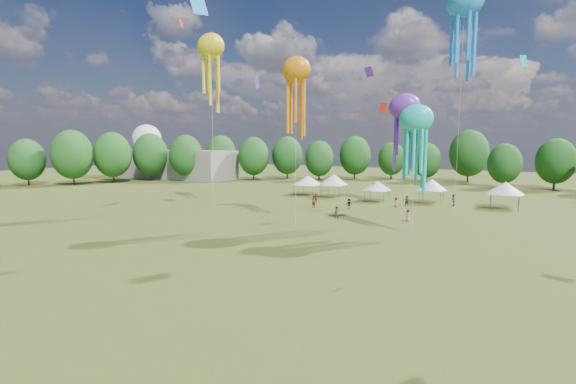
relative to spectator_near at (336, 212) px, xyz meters
The scene contains 8 objects.
ground 36.79m from the spectator_near, 80.86° to the right, with size 300.00×300.00×0.00m, color #384416.
spectator_near is the anchor object (origin of this frame).
spectators_far 12.06m from the spectator_near, 72.83° to the left, with size 21.63×17.00×1.91m.
festival_tents 19.71m from the spectator_near, 87.49° to the left, with size 39.27×7.50×4.28m.
show_kites 18.79m from the spectator_near, ahead, with size 37.14×18.69×30.03m.
treeline 26.90m from the spectator_near, 85.68° to the left, with size 201.57×95.24×13.43m.
hangar 75.24m from the spectator_near, 151.66° to the left, with size 40.00×12.00×8.00m, color gray.
radome 92.59m from the spectator_near, 153.10° to the left, with size 9.00×9.00×16.00m.
Camera 1 is at (14.00, -12.99, 9.87)m, focal length 24.92 mm.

